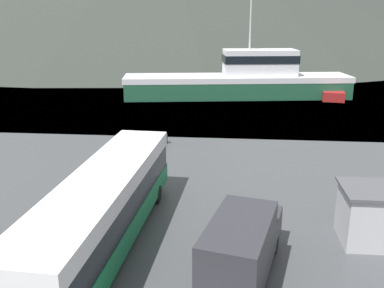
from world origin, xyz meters
TOP-DOWN VIEW (x-y plane):
  - water_surface at (0.00, 143.07)m, footprint 240.00×240.00m
  - tour_bus at (-2.76, 6.79)m, footprint 3.13×13.15m
  - delivery_van at (2.69, 5.12)m, footprint 3.28×6.17m
  - fishing_boat at (3.27, 40.02)m, footprint 25.60×8.26m
  - dock_kiosk at (8.04, 8.28)m, footprint 2.58×2.43m
  - small_boat at (13.43, 40.47)m, footprint 3.00×5.78m
  - mooring_bollard at (-2.60, 21.34)m, footprint 0.46×0.46m

SIDE VIEW (x-z plane):
  - water_surface at x=0.00m, z-range 0.00..0.00m
  - mooring_bollard at x=-2.60m, z-range 0.03..0.84m
  - small_boat at x=13.43m, z-range 0.00..1.02m
  - dock_kiosk at x=8.04m, z-range 0.01..2.40m
  - delivery_van at x=2.69m, z-range 0.06..2.60m
  - tour_bus at x=-2.76m, z-range 0.21..3.37m
  - fishing_boat at x=3.27m, z-range -3.66..7.59m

